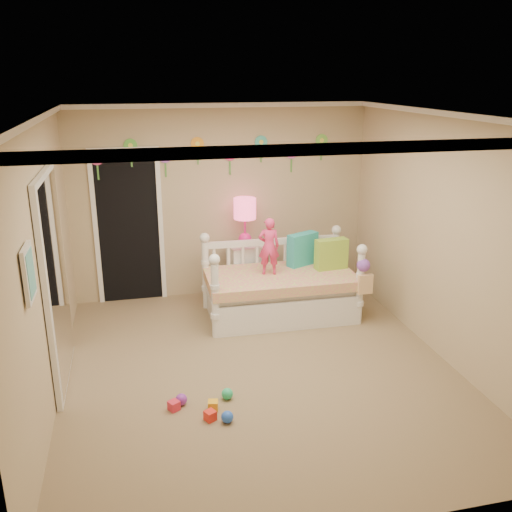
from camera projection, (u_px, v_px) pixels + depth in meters
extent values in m
cube|color=#7F684C|center=(260.00, 369.00, 5.82)|extent=(4.00, 4.50, 0.01)
cube|color=white|center=(260.00, 114.00, 5.01)|extent=(4.00, 4.50, 0.01)
cube|color=tan|center=(221.00, 202.00, 7.49)|extent=(4.00, 0.01, 2.60)
cube|color=tan|center=(44.00, 266.00, 4.99)|extent=(0.01, 4.50, 2.60)
cube|color=tan|center=(444.00, 238.00, 5.84)|extent=(0.01, 4.50, 2.60)
cube|color=teal|center=(302.00, 249.00, 7.20)|extent=(0.45, 0.31, 0.42)
cube|color=#90BF3A|center=(331.00, 254.00, 7.06)|extent=(0.43, 0.20, 0.39)
imported|color=#F43774|center=(269.00, 246.00, 6.82)|extent=(0.29, 0.22, 0.72)
cube|color=white|center=(245.00, 271.00, 7.61)|extent=(0.49, 0.40, 0.74)
sphere|color=#E01D81|center=(245.00, 239.00, 7.47)|extent=(0.18, 0.18, 0.18)
cylinder|color=#E01D81|center=(245.00, 226.00, 7.41)|extent=(0.03, 0.03, 0.38)
cylinder|color=#EE4770|center=(245.00, 208.00, 7.33)|extent=(0.30, 0.30, 0.28)
cube|color=black|center=(129.00, 227.00, 7.30)|extent=(0.90, 0.04, 2.07)
cube|color=white|center=(56.00, 280.00, 5.35)|extent=(0.07, 1.30, 2.10)
cube|color=white|center=(29.00, 273.00, 4.08)|extent=(0.05, 0.34, 0.42)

